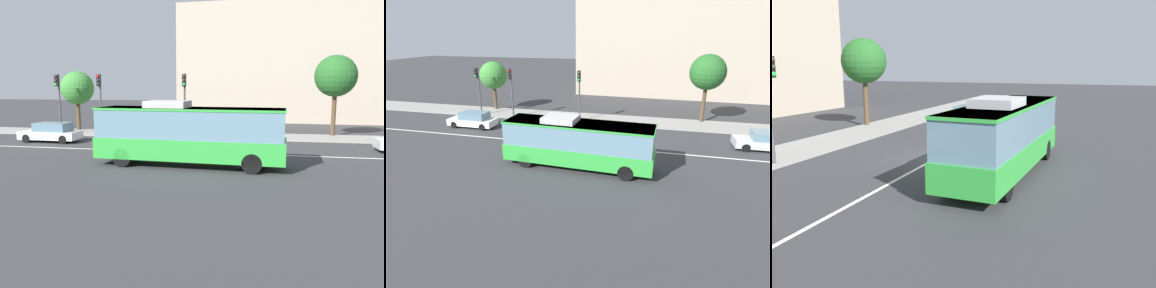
{
  "view_description": "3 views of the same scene",
  "coord_description": "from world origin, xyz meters",
  "views": [
    {
      "loc": [
        2.22,
        -23.66,
        4.29
      ],
      "look_at": [
        -1.76,
        -3.02,
        1.03
      ],
      "focal_mm": 35.71,
      "sensor_mm": 36.0,
      "label": 1
    },
    {
      "loc": [
        2.96,
        -22.63,
        8.7
      ],
      "look_at": [
        -1.89,
        -3.25,
        1.35
      ],
      "focal_mm": 28.75,
      "sensor_mm": 36.0,
      "label": 2
    },
    {
      "loc": [
        -18.2,
        -8.16,
        4.79
      ],
      "look_at": [
        -1.89,
        -2.17,
        1.25
      ],
      "focal_mm": 36.93,
      "sensor_mm": 36.0,
      "label": 3
    }
  ],
  "objects": [
    {
      "name": "sidewalk_kerb",
      "position": [
        0.0,
        7.99,
        0.07
      ],
      "size": [
        80.0,
        3.76,
        0.14
      ],
      "primitive_type": "cube",
      "color": "gray",
      "rests_on": "ground_plane"
    },
    {
      "name": "sedan_silver",
      "position": [
        11.67,
        2.58,
        0.72
      ],
      "size": [
        4.51,
        1.84,
        1.46
      ],
      "rotation": [
        0.0,
        0.0,
        3.15
      ],
      "color": "#B7BABF",
      "rests_on": "ground_plane"
    },
    {
      "name": "street_tree_kerbside_left",
      "position": [
        7.75,
        9.44,
        4.97
      ],
      "size": [
        3.38,
        3.38,
        6.7
      ],
      "color": "#4C3823",
      "rests_on": "ground_plane"
    },
    {
      "name": "transit_bus",
      "position": [
        -1.72,
        -4.03,
        1.81
      ],
      "size": [
        10.12,
        3.03,
        3.46
      ],
      "rotation": [
        0.0,
        0.0,
        -0.05
      ],
      "color": "green",
      "rests_on": "ground_plane"
    },
    {
      "name": "lane_centre_line",
      "position": [
        0.0,
        0.0,
        0.01
      ],
      "size": [
        76.0,
        0.16,
        0.01
      ],
      "primitive_type": "cube",
      "color": "silver",
      "rests_on": "ground_plane"
    },
    {
      "name": "ground_plane",
      "position": [
        0.0,
        0.0,
        0.0
      ],
      "size": [
        160.0,
        160.0,
        0.0
      ],
      "primitive_type": "plane",
      "color": "#333335"
    }
  ]
}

